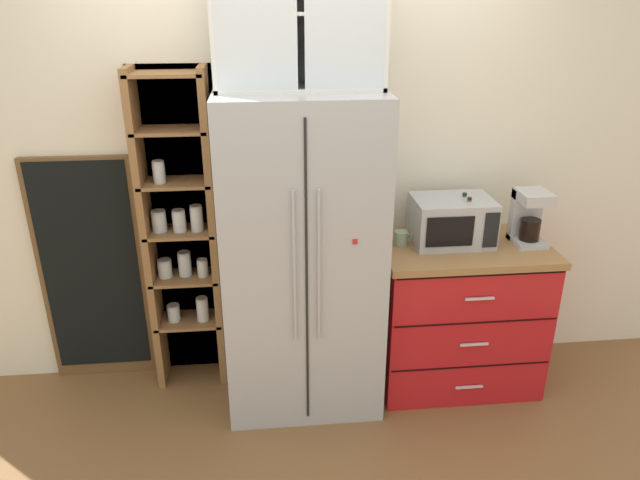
{
  "coord_description": "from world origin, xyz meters",
  "views": [
    {
      "loc": [
        -0.2,
        -2.87,
        2.21
      ],
      "look_at": [
        0.1,
        0.02,
        0.98
      ],
      "focal_mm": 32.77,
      "sensor_mm": 36.0,
      "label": 1
    }
  ],
  "objects_px": {
    "microwave": "(452,221)",
    "chalkboard_menu": "(92,272)",
    "bottle_amber": "(467,224)",
    "bottle_green": "(462,219)",
    "coffee_maker": "(529,216)",
    "mug_sage": "(401,238)",
    "refrigerator": "(302,256)"
  },
  "relations": [
    {
      "from": "refrigerator",
      "to": "chalkboard_menu",
      "type": "relative_size",
      "value": 1.27
    },
    {
      "from": "refrigerator",
      "to": "mug_sage",
      "type": "distance_m",
      "value": 0.57
    },
    {
      "from": "microwave",
      "to": "coffee_maker",
      "type": "distance_m",
      "value": 0.43
    },
    {
      "from": "refrigerator",
      "to": "mug_sage",
      "type": "xyz_separation_m",
      "value": [
        0.57,
        0.07,
        0.05
      ]
    },
    {
      "from": "microwave",
      "to": "mug_sage",
      "type": "distance_m",
      "value": 0.3
    },
    {
      "from": "refrigerator",
      "to": "coffee_maker",
      "type": "xyz_separation_m",
      "value": [
        1.29,
        0.04,
        0.16
      ]
    },
    {
      "from": "refrigerator",
      "to": "coffee_maker",
      "type": "relative_size",
      "value": 5.74
    },
    {
      "from": "bottle_green",
      "to": "refrigerator",
      "type": "bearing_deg",
      "value": -173.06
    },
    {
      "from": "microwave",
      "to": "bottle_green",
      "type": "height_order",
      "value": "bottle_green"
    },
    {
      "from": "bottle_green",
      "to": "bottle_amber",
      "type": "bearing_deg",
      "value": -90.0
    },
    {
      "from": "bottle_amber",
      "to": "bottle_green",
      "type": "distance_m",
      "value": 0.08
    },
    {
      "from": "coffee_maker",
      "to": "bottle_green",
      "type": "height_order",
      "value": "coffee_maker"
    },
    {
      "from": "coffee_maker",
      "to": "mug_sage",
      "type": "bearing_deg",
      "value": 178.04
    },
    {
      "from": "microwave",
      "to": "bottle_amber",
      "type": "xyz_separation_m",
      "value": [
        0.07,
        -0.05,
        -0.01
      ]
    },
    {
      "from": "mug_sage",
      "to": "chalkboard_menu",
      "type": "bearing_deg",
      "value": 172.47
    },
    {
      "from": "mug_sage",
      "to": "bottle_green",
      "type": "relative_size",
      "value": 0.39
    },
    {
      "from": "microwave",
      "to": "chalkboard_menu",
      "type": "bearing_deg",
      "value": 173.99
    },
    {
      "from": "refrigerator",
      "to": "chalkboard_menu",
      "type": "bearing_deg",
      "value": 165.97
    },
    {
      "from": "refrigerator",
      "to": "coffee_maker",
      "type": "bearing_deg",
      "value": 1.92
    },
    {
      "from": "coffee_maker",
      "to": "mug_sage",
      "type": "height_order",
      "value": "coffee_maker"
    },
    {
      "from": "mug_sage",
      "to": "chalkboard_menu",
      "type": "relative_size",
      "value": 0.08
    },
    {
      "from": "coffee_maker",
      "to": "bottle_green",
      "type": "xyz_separation_m",
      "value": [
        -0.36,
        0.07,
        -0.03
      ]
    },
    {
      "from": "bottle_green",
      "to": "chalkboard_menu",
      "type": "relative_size",
      "value": 0.2
    },
    {
      "from": "chalkboard_menu",
      "to": "bottle_green",
      "type": "bearing_deg",
      "value": -5.08
    },
    {
      "from": "microwave",
      "to": "bottle_amber",
      "type": "relative_size",
      "value": 1.56
    },
    {
      "from": "mug_sage",
      "to": "bottle_amber",
      "type": "xyz_separation_m",
      "value": [
        0.36,
        -0.03,
        0.08
      ]
    },
    {
      "from": "coffee_maker",
      "to": "bottle_green",
      "type": "distance_m",
      "value": 0.37
    },
    {
      "from": "microwave",
      "to": "bottle_green",
      "type": "bearing_deg",
      "value": 21.15
    },
    {
      "from": "microwave",
      "to": "bottle_amber",
      "type": "bearing_deg",
      "value": -35.74
    },
    {
      "from": "bottle_green",
      "to": "coffee_maker",
      "type": "bearing_deg",
      "value": -10.98
    },
    {
      "from": "coffee_maker",
      "to": "chalkboard_menu",
      "type": "distance_m",
      "value": 2.54
    },
    {
      "from": "chalkboard_menu",
      "to": "microwave",
      "type": "bearing_deg",
      "value": -6.01
    }
  ]
}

